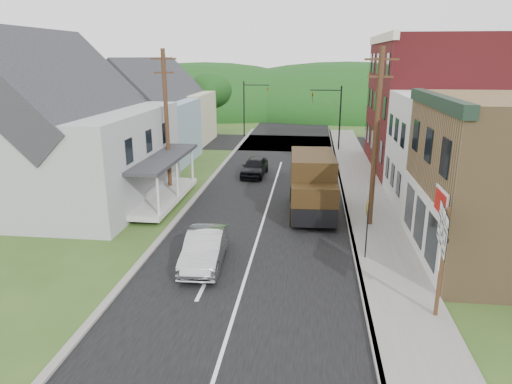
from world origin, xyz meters
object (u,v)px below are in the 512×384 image
(silver_sedan, at_px, (205,249))
(warning_sign, at_px, (367,220))
(dark_sedan, at_px, (255,167))
(delivery_van, at_px, (313,185))
(route_sign_cluster, at_px, (442,247))

(silver_sedan, bearing_deg, warning_sign, 7.10)
(dark_sedan, relative_size, delivery_van, 0.67)
(delivery_van, distance_m, route_sign_cluster, 11.21)
(silver_sedan, distance_m, delivery_van, 8.53)
(delivery_van, height_order, warning_sign, delivery_van)
(silver_sedan, relative_size, warning_sign, 1.66)
(silver_sedan, xyz_separation_m, warning_sign, (6.78, 1.24, 1.12))
(dark_sedan, height_order, delivery_van, delivery_van)
(dark_sedan, distance_m, warning_sign, 15.48)
(dark_sedan, bearing_deg, warning_sign, -60.85)
(route_sign_cluster, bearing_deg, warning_sign, 121.28)
(silver_sedan, bearing_deg, dark_sedan, 85.94)
(route_sign_cluster, bearing_deg, silver_sedan, 168.42)
(silver_sedan, xyz_separation_m, delivery_van, (4.47, 7.20, 0.95))
(delivery_van, xyz_separation_m, warning_sign, (2.31, -5.96, 0.17))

